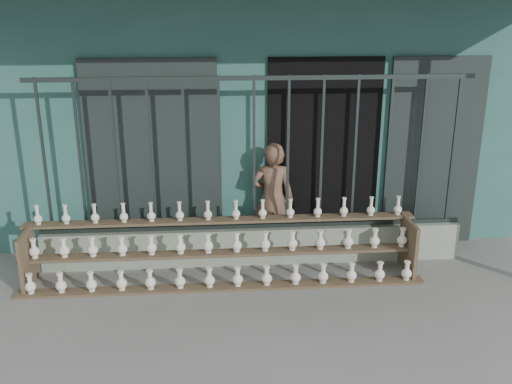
{
  "coord_description": "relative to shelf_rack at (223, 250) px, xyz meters",
  "views": [
    {
      "loc": [
        -0.46,
        -5.01,
        3.01
      ],
      "look_at": [
        0.0,
        1.0,
        1.0
      ],
      "focal_mm": 40.0,
      "sensor_mm": 36.0,
      "label": 1
    }
  ],
  "objects": [
    {
      "name": "ground",
      "position": [
        0.39,
        -0.88,
        -0.36
      ],
      "size": [
        60.0,
        60.0,
        0.0
      ],
      "primitive_type": "plane",
      "color": "slate"
    },
    {
      "name": "workshop_building",
      "position": [
        0.39,
        3.35,
        1.26
      ],
      "size": [
        7.4,
        6.6,
        3.21
      ],
      "color": "#2E6159",
      "rests_on": "ground"
    },
    {
      "name": "parapet_wall",
      "position": [
        0.39,
        0.42,
        -0.14
      ],
      "size": [
        5.0,
        0.2,
        0.45
      ],
      "primitive_type": "cube",
      "color": "#919E88",
      "rests_on": "ground"
    },
    {
      "name": "security_fence",
      "position": [
        0.39,
        0.42,
        0.98
      ],
      "size": [
        5.0,
        0.04,
        1.8
      ],
      "color": "#283330",
      "rests_on": "parapet_wall"
    },
    {
      "name": "shelf_rack",
      "position": [
        0.0,
        0.0,
        0.0
      ],
      "size": [
        4.5,
        0.68,
        0.85
      ],
      "color": "brown",
      "rests_on": "ground"
    },
    {
      "name": "elderly_woman",
      "position": [
        0.63,
        0.68,
        0.35
      ],
      "size": [
        0.55,
        0.39,
        1.43
      ],
      "primitive_type": "imported",
      "rotation": [
        0.0,
        0.0,
        3.06
      ],
      "color": "brown",
      "rests_on": "ground"
    }
  ]
}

